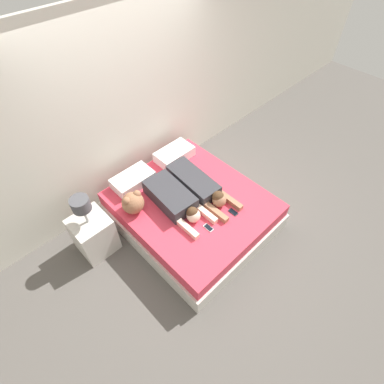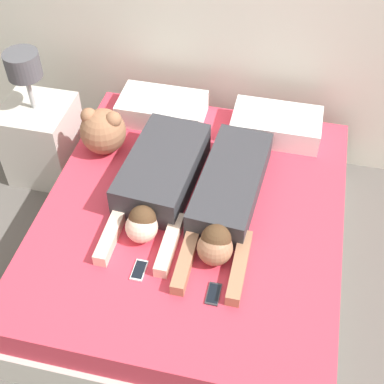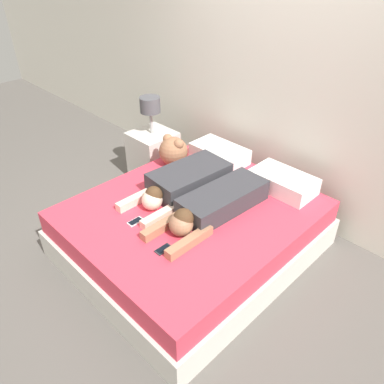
# 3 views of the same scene
# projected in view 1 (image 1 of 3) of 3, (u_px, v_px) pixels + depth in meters

# --- Properties ---
(ground_plane) EXTENTS (12.00, 12.00, 0.00)m
(ground_plane) POSITION_uv_depth(u_px,v_px,m) (192.00, 221.00, 4.26)
(ground_plane) COLOR #5B5651
(wall_back) EXTENTS (12.00, 0.06, 2.60)m
(wall_back) POSITION_uv_depth(u_px,v_px,m) (130.00, 109.00, 3.82)
(wall_back) COLOR silver
(wall_back) RESTS_ON ground_plane
(bed) EXTENTS (1.73, 1.96, 0.46)m
(bed) POSITION_uv_depth(u_px,v_px,m) (192.00, 211.00, 4.09)
(bed) COLOR beige
(bed) RESTS_ON ground_plane
(pillow_head_left) EXTENTS (0.56, 0.32, 0.15)m
(pillow_head_left) POSITION_uv_depth(u_px,v_px,m) (133.00, 180.00, 4.04)
(pillow_head_left) COLOR white
(pillow_head_left) RESTS_ON bed
(pillow_head_right) EXTENTS (0.56, 0.32, 0.15)m
(pillow_head_right) POSITION_uv_depth(u_px,v_px,m) (174.00, 154.00, 4.39)
(pillow_head_right) COLOR white
(pillow_head_right) RESTS_ON bed
(person_left) EXTENTS (0.43, 1.03, 0.20)m
(person_left) POSITION_uv_depth(u_px,v_px,m) (174.00, 199.00, 3.79)
(person_left) COLOR #333338
(person_left) RESTS_ON bed
(person_right) EXTENTS (0.37, 1.13, 0.21)m
(person_right) POSITION_uv_depth(u_px,v_px,m) (199.00, 185.00, 3.96)
(person_right) COLOR #333338
(person_right) RESTS_ON bed
(cell_phone_left) EXTENTS (0.06, 0.13, 0.01)m
(cell_phone_left) POSITION_uv_depth(u_px,v_px,m) (208.00, 228.00, 3.61)
(cell_phone_left) COLOR silver
(cell_phone_left) RESTS_ON bed
(cell_phone_right) EXTENTS (0.06, 0.13, 0.01)m
(cell_phone_right) POSITION_uv_depth(u_px,v_px,m) (233.00, 212.00, 3.77)
(cell_phone_right) COLOR #2D2D33
(cell_phone_right) RESTS_ON bed
(plush_toy) EXTENTS (0.28, 0.28, 0.30)m
(plush_toy) POSITION_uv_depth(u_px,v_px,m) (133.00, 203.00, 3.68)
(plush_toy) COLOR #996647
(plush_toy) RESTS_ON bed
(nightstand) EXTENTS (0.44, 0.44, 0.97)m
(nightstand) POSITION_uv_depth(u_px,v_px,m) (93.00, 233.00, 3.73)
(nightstand) COLOR beige
(nightstand) RESTS_ON ground_plane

